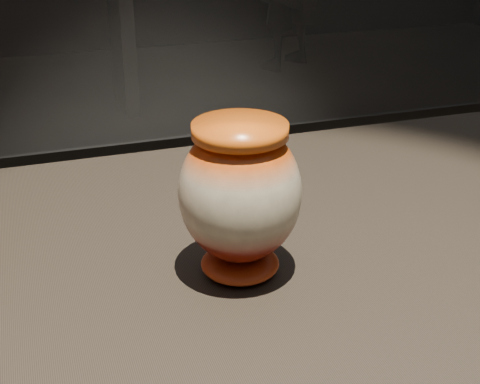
{
  "coord_description": "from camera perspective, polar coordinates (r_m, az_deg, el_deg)",
  "views": [
    {
      "loc": [
        -0.31,
        -0.65,
        1.32
      ],
      "look_at": [
        -0.1,
        -0.01,
        1.0
      ],
      "focal_mm": 50.0,
      "sensor_mm": 36.0,
      "label": 1
    }
  ],
  "objects": [
    {
      "name": "main_vase",
      "position": [
        0.74,
        -0.0,
        -0.23
      ],
      "size": [
        0.15,
        0.15,
        0.18
      ],
      "rotation": [
        0.0,
        0.0,
        0.1
      ],
      "color": "maroon",
      "rests_on": "display_plinth"
    }
  ]
}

